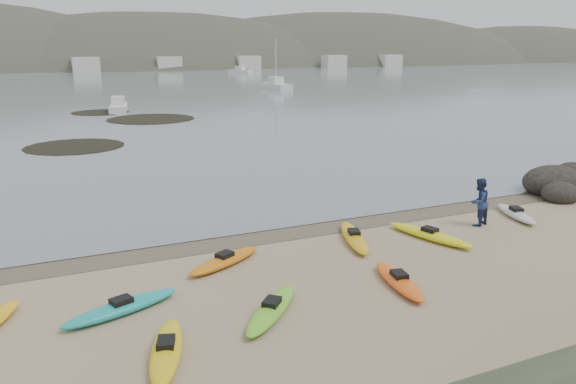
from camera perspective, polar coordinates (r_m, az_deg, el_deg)
name	(u,v)px	position (r m, az deg, el deg)	size (l,w,h in m)	color
ground	(288,228)	(22.56, 0.00, -3.69)	(600.00, 600.00, 0.00)	tan
wet_sand	(291,230)	(22.30, 0.32, -3.90)	(60.00, 60.00, 0.00)	brown
water	(44,60)	(319.67, -23.55, 12.23)	(1200.00, 1200.00, 0.00)	slate
kayaks	(297,272)	(17.92, 0.91, -8.10)	(22.05, 8.52, 0.34)	#70D129
person_east	(479,202)	(23.91, 18.82, -0.97)	(0.95, 0.74, 1.96)	navy
rock_cluster	(565,188)	(31.27, 26.34, 0.40)	(5.11, 3.73, 1.64)	black
kelp_mats	(119,124)	(54.81, -16.79, 6.64)	(15.91, 27.85, 0.04)	black
moored_boats	(58,88)	(96.60, -22.35, 9.73)	(82.81, 88.69, 1.34)	silver
far_hills	(170,108)	(220.04, -11.91, 8.36)	(550.00, 135.00, 80.00)	#384235
far_town	(86,65)	(165.22, -19.86, 12.07)	(199.00, 5.00, 4.00)	beige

